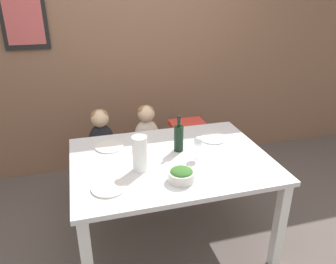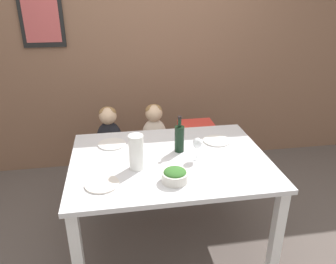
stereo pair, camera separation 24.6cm
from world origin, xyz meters
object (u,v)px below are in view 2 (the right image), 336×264
Objects in this scene: wine_glass_near at (197,144)px; salad_bowl_large at (175,175)px; chair_right_highchair at (197,138)px; paper_towel_roll at (136,152)px; chair_far_left at (111,159)px; wine_bottle at (179,138)px; chair_far_center at (155,155)px; person_child_center at (154,127)px; person_child_left at (109,130)px; dinner_plate_back_left at (112,144)px; dinner_plate_back_right at (217,141)px; dinner_plate_front_left at (102,184)px.

wine_glass_near is 0.36m from salad_bowl_large.
paper_towel_roll is at bearing -126.96° from chair_right_highchair.
wine_bottle is (0.55, -0.67, 0.50)m from chair_far_left.
paper_towel_roll is at bearing -77.00° from chair_far_left.
wine_bottle is 0.44m from salad_bowl_large.
person_child_center reaches higher than chair_far_center.
person_child_left is at bearing 179.91° from chair_right_highchair.
dinner_plate_back_left reaches higher than chair_far_left.
paper_towel_roll reaches higher than person_child_left.
person_child_center is 2.68× the size of wine_glass_near.
wine_glass_near reaches higher than dinner_plate_back_right.
chair_right_highchair is at bearing -0.18° from person_child_center.
wine_bottle reaches higher than chair_far_center.
wine_glass_near is (0.10, -0.15, 0.01)m from wine_bottle.
person_child_left is at bearing 111.85° from salad_bowl_large.
salad_bowl_large is (0.00, -1.09, 0.43)m from chair_far_center.
person_child_center is 2.64× the size of salad_bowl_large.
person_child_left is 1.07m from wine_glass_near.
dinner_plate_back_left and dinner_plate_back_right have the same top height.
chair_right_highchair is 1.21m from salad_bowl_large.
chair_right_highchair is 1.47× the size of person_child_left.
chair_far_center is at bearing 65.96° from dinner_plate_front_left.
paper_towel_roll reaches higher than dinner_plate_back_left.
paper_towel_roll is 1.46× the size of wine_glass_near.
salad_bowl_large reaches higher than dinner_plate_front_left.
wine_bottle is 0.38m from dinner_plate_back_right.
chair_far_center is 1.18m from salad_bowl_large.
salad_bowl_large is at bearing -68.13° from chair_far_left.
wine_glass_near is 0.38m from dinner_plate_back_right.
salad_bowl_large is at bearing -41.86° from paper_towel_roll.
dinner_plate_back_left is at bearing 113.04° from paper_towel_roll.
chair_right_highchair is (0.87, -0.00, 0.16)m from chair_far_left.
wine_bottle is (-0.32, -0.67, 0.34)m from chair_right_highchair.
dinner_plate_front_left is (-0.04, -1.06, 0.07)m from person_child_left.
chair_far_center is 0.82m from dinner_plate_back_right.
person_child_center is 0.71m from wine_bottle.
paper_towel_roll is 0.46m from dinner_plate_back_left.
person_child_left reaches higher than chair_far_center.
person_child_left reaches higher than salad_bowl_large.
person_child_left is 1.18m from salad_bowl_large.
wine_bottle is 1.30× the size of dinner_plate_front_left.
paper_towel_roll is at bearing -148.68° from wine_bottle.
chair_right_highchair is at bearing 68.58° from salad_bowl_large.
person_child_center is (-0.43, 0.00, 0.16)m from chair_right_highchair.
chair_far_left is 1.25m from salad_bowl_large.
chair_far_left is at bearing -179.82° from person_child_center.
salad_bowl_large is (-0.43, -1.09, 0.27)m from chair_right_highchair.
wine_glass_near is (0.22, -0.82, 0.20)m from person_child_center.
person_child_left reaches higher than chair_far_left.
wine_glass_near reaches higher than person_child_center.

